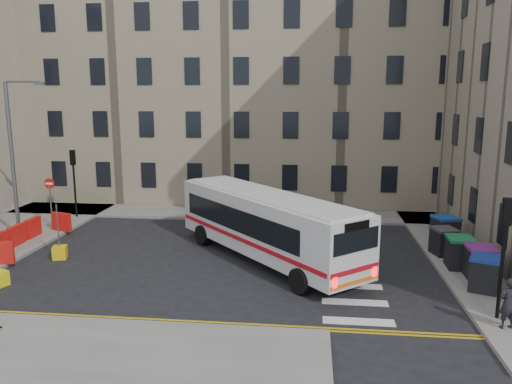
% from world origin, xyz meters
% --- Properties ---
extents(ground, '(120.00, 120.00, 0.00)m').
position_xyz_m(ground, '(0.00, 0.00, 0.00)').
color(ground, black).
rests_on(ground, ground).
extents(pavement_north, '(36.00, 3.20, 0.15)m').
position_xyz_m(pavement_north, '(-6.00, 8.60, 0.07)').
color(pavement_north, slate).
rests_on(pavement_north, ground).
extents(pavement_east, '(2.40, 26.00, 0.15)m').
position_xyz_m(pavement_east, '(9.00, 4.00, 0.07)').
color(pavement_east, slate).
rests_on(pavement_east, ground).
extents(terrace_north, '(38.30, 10.80, 17.20)m').
position_xyz_m(terrace_north, '(-7.00, 15.50, 8.62)').
color(terrace_north, gray).
rests_on(terrace_north, ground).
extents(traffic_light_east, '(0.28, 0.22, 4.10)m').
position_xyz_m(traffic_light_east, '(8.60, -5.50, 2.87)').
color(traffic_light_east, black).
rests_on(traffic_light_east, pavement_east).
extents(traffic_light_nw, '(0.28, 0.22, 4.10)m').
position_xyz_m(traffic_light_nw, '(-12.00, 6.50, 2.87)').
color(traffic_light_nw, black).
rests_on(traffic_light_nw, pavement_west).
extents(streetlamp, '(0.50, 0.22, 8.14)m').
position_xyz_m(streetlamp, '(-13.00, 2.00, 4.34)').
color(streetlamp, '#595B5E').
rests_on(streetlamp, pavement_west).
extents(no_entry_north, '(0.60, 0.08, 3.00)m').
position_xyz_m(no_entry_north, '(-12.50, 4.50, 2.08)').
color(no_entry_north, '#595B5E').
rests_on(no_entry_north, pavement_west).
extents(roadworks_barriers, '(1.66, 6.26, 1.00)m').
position_xyz_m(roadworks_barriers, '(-11.84, 0.50, 0.65)').
color(roadworks_barriers, red).
rests_on(roadworks_barriers, pavement_west).
extents(bus, '(9.29, 10.14, 3.06)m').
position_xyz_m(bus, '(0.29, 0.02, 1.77)').
color(bus, silver).
rests_on(bus, ground).
extents(wheelie_bin_a, '(1.45, 1.53, 1.34)m').
position_xyz_m(wheelie_bin_a, '(8.96, -2.98, 0.82)').
color(wheelie_bin_a, black).
rests_on(wheelie_bin_a, pavement_east).
extents(wheelie_bin_b, '(1.10, 1.26, 1.35)m').
position_xyz_m(wheelie_bin_b, '(9.17, -1.78, 0.83)').
color(wheelie_bin_b, black).
rests_on(wheelie_bin_b, pavement_east).
extents(wheelie_bin_c, '(1.12, 1.27, 1.36)m').
position_xyz_m(wheelie_bin_c, '(8.73, -0.48, 0.84)').
color(wheelie_bin_c, black).
rests_on(wheelie_bin_c, pavement_east).
extents(wheelie_bin_d, '(1.25, 1.36, 1.26)m').
position_xyz_m(wheelie_bin_d, '(8.53, 1.33, 0.79)').
color(wheelie_bin_d, black).
rests_on(wheelie_bin_d, pavement_east).
extents(wheelie_bin_e, '(1.39, 1.50, 1.37)m').
position_xyz_m(wheelie_bin_e, '(9.05, 3.23, 0.84)').
color(wheelie_bin_e, black).
rests_on(wheelie_bin_e, pavement_east).
extents(pedestrian, '(0.70, 0.55, 1.67)m').
position_xyz_m(pedestrian, '(8.61, -6.24, 0.99)').
color(pedestrian, black).
rests_on(pedestrian, pavement_east).
extents(bollard_yellow, '(0.75, 0.75, 0.60)m').
position_xyz_m(bollard_yellow, '(-9.24, -0.86, 0.30)').
color(bollard_yellow, gold).
rests_on(bollard_yellow, ground).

